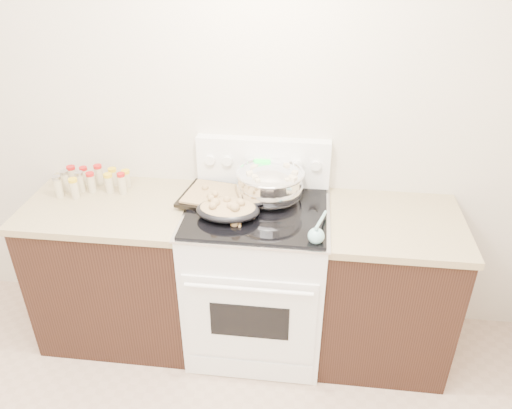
# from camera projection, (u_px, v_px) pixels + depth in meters

# --- Properties ---
(room_shell) EXTENTS (4.10, 3.60, 2.75)m
(room_shell) POSITION_uv_depth(u_px,v_px,m) (26.00, 232.00, 1.10)
(room_shell) COLOR beige
(room_shell) RESTS_ON ground
(counter_left) EXTENTS (0.93, 0.67, 0.92)m
(counter_left) POSITION_uv_depth(u_px,v_px,m) (121.00, 268.00, 3.01)
(counter_left) COLOR black
(counter_left) RESTS_ON ground
(counter_right) EXTENTS (0.73, 0.67, 0.92)m
(counter_right) POSITION_uv_depth(u_px,v_px,m) (384.00, 288.00, 2.85)
(counter_right) COLOR black
(counter_right) RESTS_ON ground
(kitchen_range) EXTENTS (0.78, 0.73, 1.22)m
(kitchen_range) POSITION_uv_depth(u_px,v_px,m) (257.00, 275.00, 2.90)
(kitchen_range) COLOR white
(kitchen_range) RESTS_ON ground
(mixing_bowl) EXTENTS (0.46, 0.46, 0.22)m
(mixing_bowl) POSITION_uv_depth(u_px,v_px,m) (270.00, 185.00, 2.72)
(mixing_bowl) COLOR silver
(mixing_bowl) RESTS_ON kitchen_range
(roasting_pan) EXTENTS (0.34, 0.24, 0.11)m
(roasting_pan) POSITION_uv_depth(u_px,v_px,m) (228.00, 209.00, 2.57)
(roasting_pan) COLOR black
(roasting_pan) RESTS_ON kitchen_range
(baking_sheet) EXTENTS (0.50, 0.39, 0.05)m
(baking_sheet) POSITION_uv_depth(u_px,v_px,m) (224.00, 197.00, 2.75)
(baking_sheet) COLOR black
(baking_sheet) RESTS_ON kitchen_range
(wooden_spoon) EXTENTS (0.06, 0.26, 0.04)m
(wooden_spoon) POSITION_uv_depth(u_px,v_px,m) (237.00, 219.00, 2.56)
(wooden_spoon) COLOR tan
(wooden_spoon) RESTS_ON kitchen_range
(blue_ladle) EXTENTS (0.09, 0.28, 0.10)m
(blue_ladle) POSITION_uv_depth(u_px,v_px,m) (317.00, 234.00, 2.40)
(blue_ladle) COLOR #81BBC1
(blue_ladle) RESTS_ON kitchen_range
(spice_jars) EXTENTS (0.39, 0.23, 0.13)m
(spice_jars) POSITION_uv_depth(u_px,v_px,m) (91.00, 180.00, 2.87)
(spice_jars) COLOR #BFB28C
(spice_jars) RESTS_ON counter_left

